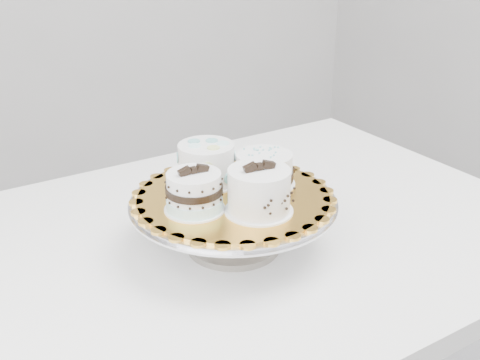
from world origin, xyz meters
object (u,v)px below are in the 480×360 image
cake_board (233,197)px  cake_swirl (259,192)px  cake_stand (233,214)px  cake_banded (194,193)px  table (218,269)px  cake_dots (206,163)px  cake_ribbon (265,170)px

cake_board → cake_swirl: bearing=-88.3°
cake_stand → cake_banded: cake_banded is taller
cake_swirl → cake_board: bearing=101.5°
cake_board → cake_swirl: cake_swirl is taller
table → cake_board: 0.18m
table → cake_dots: cake_dots is taller
cake_stand → cake_ribbon: cake_ribbon is taller
cake_stand → cake_dots: bearing=97.8°
cake_swirl → table: bearing=102.5°
cake_board → cake_dots: size_ratio=2.63×
cake_banded → cake_dots: bearing=54.6°
cake_board → table: bearing=94.0°
cake_ribbon → cake_stand: bearing=-179.3°
cake_ribbon → cake_board: bearing=-179.3°
cake_stand → cake_swirl: bearing=-88.3°
cake_swirl → cake_banded: size_ratio=1.16×
table → cake_banded: size_ratio=12.70×
cake_swirl → cake_dots: 0.15m
cake_board → cake_dots: (-0.01, 0.07, 0.04)m
cake_board → cake_banded: size_ratio=3.30×
cake_dots → cake_ribbon: cake_dots is taller
cake_stand → cake_board: 0.03m
cake_stand → cake_swirl: (0.00, -0.07, 0.07)m
cake_banded → cake_dots: 0.11m
cake_dots → cake_ribbon: bearing=-55.2°
cake_board → cake_swirl: (0.00, -0.07, 0.04)m
cake_swirl → cake_dots: size_ratio=0.93×
cake_board → cake_swirl: size_ratio=2.84×
table → cake_stand: 0.15m
cake_board → cake_ribbon: (0.07, 0.01, 0.03)m
cake_ribbon → table: bearing=146.6°
table → cake_ribbon: 0.22m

